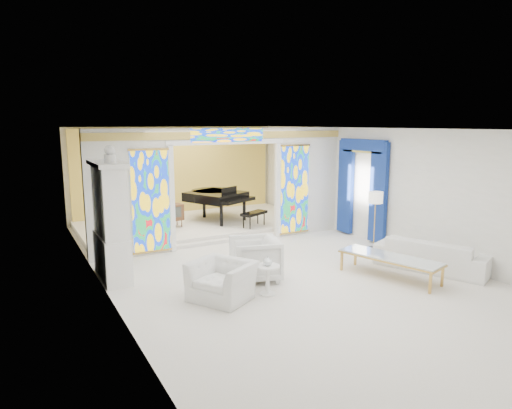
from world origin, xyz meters
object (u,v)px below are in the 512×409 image
coffee_table (390,258)px  armchair_left (222,281)px  china_cabinet (110,222)px  grand_piano (216,196)px  sofa (432,254)px  armchair_right (255,259)px  tv_console (172,212)px

coffee_table → armchair_left: bearing=169.9°
china_cabinet → grand_piano: bearing=42.5°
china_cabinet → sofa: size_ratio=1.17×
armchair_right → coffee_table: armchair_right is taller
china_cabinet → coffee_table: bearing=-28.6°
china_cabinet → tv_console: bearing=53.6°
armchair_left → sofa: (4.68, -0.63, -0.00)m
tv_console → armchair_left: bearing=-108.3°
grand_piano → coffee_table: bearing=-104.8°
china_cabinet → coffee_table: (4.95, -2.70, -0.74)m
sofa → armchair_left: bearing=59.5°
china_cabinet → tv_console: (2.30, 3.12, -0.56)m
armchair_left → grand_piano: grand_piano is taller
china_cabinet → sofa: (6.17, -2.71, -0.83)m
grand_piano → tv_console: (-1.56, -0.41, -0.29)m
tv_console → sofa: bearing=-65.9°
china_cabinet → coffee_table: 5.68m
coffee_table → grand_piano: grand_piano is taller
sofa → tv_console: 7.01m
armchair_left → sofa: armchair_left is taller
armchair_right → coffee_table: bearing=79.5°
china_cabinet → armchair_right: (2.50, -1.46, -0.74)m
grand_piano → armchair_left: bearing=-137.6°
china_cabinet → coffee_table: china_cabinet is taller
sofa → coffee_table: sofa is taller
china_cabinet → tv_console: 3.91m
coffee_table → sofa: bearing=-0.8°
armchair_left → sofa: size_ratio=0.45×
sofa → china_cabinet: bearing=43.5°
armchair_left → coffee_table: 3.51m
china_cabinet → sofa: 6.79m
armchair_left → coffee_table: bearing=49.0°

